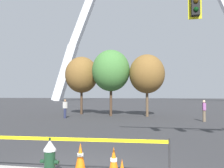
% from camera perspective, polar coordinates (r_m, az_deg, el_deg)
% --- Properties ---
extents(fire_hydrant, '(0.46, 0.48, 0.99)m').
position_cam_1_polar(fire_hydrant, '(6.14, -14.55, -17.01)').
color(fire_hydrant, black).
rests_on(fire_hydrant, ground).
extents(caution_tape_barrier, '(6.20, 0.38, 1.04)m').
position_cam_1_polar(caution_tape_barrier, '(6.19, -17.31, -14.37)').
color(caution_tape_barrier, '#232326').
rests_on(caution_tape_barrier, ground).
extents(traffic_cone_by_hydrant, '(0.36, 0.36, 0.73)m').
position_cam_1_polar(traffic_cone_by_hydrant, '(6.70, -7.53, -16.78)').
color(traffic_cone_by_hydrant, black).
rests_on(traffic_cone_by_hydrant, ground).
extents(traffic_cone_curb_edge, '(0.36, 0.36, 0.73)m').
position_cam_1_polar(traffic_cone_curb_edge, '(6.18, 0.41, -18.03)').
color(traffic_cone_curb_edge, black).
rests_on(traffic_cone_curb_edge, ground).
extents(monument_arch, '(62.40, 2.67, 52.89)m').
position_cam_1_polar(monument_arch, '(74.20, 9.47, 14.29)').
color(monument_arch, silver).
rests_on(monument_arch, ground).
extents(tree_far_left, '(3.35, 3.35, 5.87)m').
position_cam_1_polar(tree_far_left, '(24.73, -7.23, 2.17)').
color(tree_far_left, '#473323').
rests_on(tree_far_left, ground).
extents(tree_left_mid, '(3.55, 3.55, 6.22)m').
position_cam_1_polar(tree_left_mid, '(22.61, -0.26, 3.19)').
color(tree_left_mid, '#473323').
rests_on(tree_left_mid, ground).
extents(tree_center_left, '(3.25, 3.25, 5.69)m').
position_cam_1_polar(tree_center_left, '(22.22, 8.30, 2.38)').
color(tree_center_left, brown).
rests_on(tree_center_left, ground).
extents(pedestrian_walking_left, '(0.39, 0.32, 1.59)m').
position_cam_1_polar(pedestrian_walking_left, '(20.85, -11.10, -5.74)').
color(pedestrian_walking_left, '#232847').
rests_on(pedestrian_walking_left, ground).
extents(pedestrian_standing_center, '(0.22, 0.35, 1.59)m').
position_cam_1_polar(pedestrian_standing_center, '(19.14, 21.03, -5.91)').
color(pedestrian_standing_center, brown).
rests_on(pedestrian_standing_center, ground).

